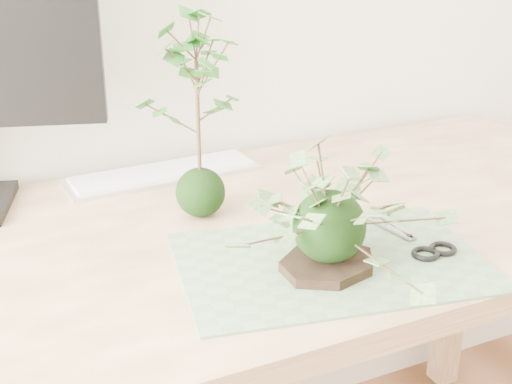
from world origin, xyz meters
TOP-DOWN VIEW (x-y plane):
  - desk at (0.02, 1.23)m, footprint 1.60×0.70m
  - cutting_mat at (0.09, 1.06)m, footprint 0.50×0.38m
  - stone_dish at (0.07, 1.04)m, footprint 0.19×0.19m
  - ivy_kokedama at (0.07, 1.04)m, footprint 0.34×0.34m
  - maple_kokedama at (-0.02, 1.31)m, footprint 0.20×0.20m
  - keyboard at (-0.03, 1.51)m, footprint 0.38×0.13m
  - scissors at (0.24, 1.04)m, footprint 0.08×0.18m

SIDE VIEW (x-z plane):
  - desk at x=0.02m, z-range 0.28..1.02m
  - cutting_mat at x=0.09m, z-range 0.74..0.74m
  - keyboard at x=-0.03m, z-range 0.74..0.75m
  - scissors at x=0.24m, z-range 0.74..0.75m
  - stone_dish at x=0.07m, z-range 0.74..0.76m
  - ivy_kokedama at x=0.07m, z-range 0.76..0.97m
  - maple_kokedama at x=-0.02m, z-range 0.81..1.16m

